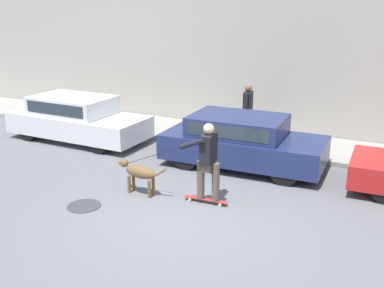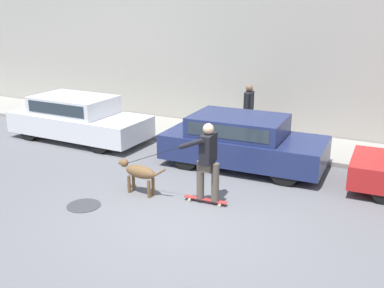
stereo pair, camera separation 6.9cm
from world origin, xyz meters
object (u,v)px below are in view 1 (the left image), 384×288
Objects in this scene: parked_car_1 at (242,142)px; skateboarder at (208,159)px; parked_car_0 at (77,119)px; pedestrian_with_bag at (248,108)px; dog at (139,173)px.

skateboarder reaches higher than parked_car_1.
parked_car_1 is 1.73× the size of skateboarder.
skateboarder is at bearing -22.99° from parked_car_0.
pedestrian_with_bag is (4.54, 2.37, 0.32)m from parked_car_0.
pedestrian_with_bag is at bearing -83.14° from skateboarder.
parked_car_1 is at bearing -89.67° from skateboarder.
pedestrian_with_bag is at bearing 104.26° from parked_car_1.
dog is at bearing -32.94° from parked_car_0.
parked_car_1 is 2.42m from skateboarder.
parked_car_0 is at bearing -29.57° from dog.
dog is (-1.37, -2.60, -0.17)m from parked_car_1.
parked_car_1 is 3.30× the size of dog.
dog is 0.79× the size of pedestrian_with_bag.
parked_car_0 is at bearing 177.95° from parked_car_1.
dog is 0.52× the size of skateboarder.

